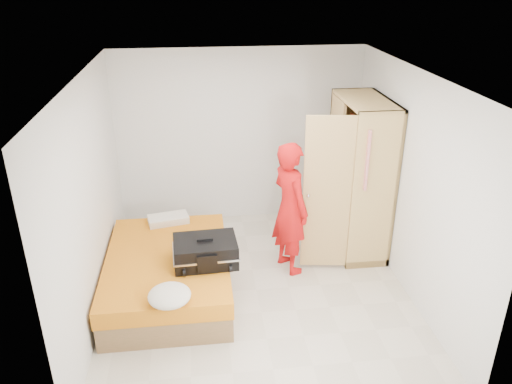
{
  "coord_description": "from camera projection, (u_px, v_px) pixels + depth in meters",
  "views": [
    {
      "loc": [
        -0.62,
        -5.01,
        3.61
      ],
      "look_at": [
        0.08,
        0.68,
        1.0
      ],
      "focal_mm": 35.0,
      "sensor_mm": 36.0,
      "label": 1
    }
  ],
  "objects": [
    {
      "name": "room",
      "position": [
        256.0,
        193.0,
        5.55
      ],
      "size": [
        4.0,
        4.02,
        2.6
      ],
      "color": "beige",
      "rests_on": "ground"
    },
    {
      "name": "round_cushion",
      "position": [
        169.0,
        296.0,
        5.02
      ],
      "size": [
        0.44,
        0.44,
        0.17
      ],
      "primitive_type": "ellipsoid",
      "color": "silver",
      "rests_on": "bed"
    },
    {
      "name": "suitcase",
      "position": [
        205.0,
        252.0,
        5.68
      ],
      "size": [
        0.75,
        0.58,
        0.31
      ],
      "rotation": [
        0.0,
        0.0,
        0.05
      ],
      "color": "black",
      "rests_on": "bed"
    },
    {
      "name": "wardrobe",
      "position": [
        357.0,
        181.0,
        6.62
      ],
      "size": [
        1.17,
        1.2,
        2.1
      ],
      "color": "#DDC16B",
      "rests_on": "ground"
    },
    {
      "name": "bed",
      "position": [
        168.0,
        274.0,
        5.96
      ],
      "size": [
        1.42,
        2.02,
        0.5
      ],
      "color": "brown",
      "rests_on": "ground"
    },
    {
      "name": "person",
      "position": [
        290.0,
        208.0,
        6.2
      ],
      "size": [
        0.62,
        0.74,
        1.72
      ],
      "primitive_type": "imported",
      "rotation": [
        0.0,
        0.0,
        1.96
      ],
      "color": "red",
      "rests_on": "ground"
    },
    {
      "name": "pillow",
      "position": [
        168.0,
        219.0,
        6.6
      ],
      "size": [
        0.56,
        0.36,
        0.09
      ],
      "primitive_type": "cube",
      "rotation": [
        0.0,
        0.0,
        0.2
      ],
      "color": "silver",
      "rests_on": "bed"
    }
  ]
}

